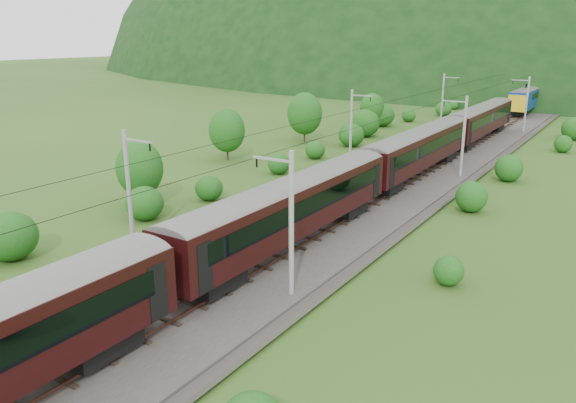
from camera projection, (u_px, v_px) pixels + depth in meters
The scene contains 14 objects.
ground at pixel (205, 274), 34.16m from camera, with size 600.00×600.00×0.00m, color #2A4A17.
railbed at pixel (293, 226), 42.19m from camera, with size 14.00×220.00×0.30m, color #38332D.
track_left at pixel (266, 218), 43.37m from camera, with size 2.40×220.00×0.27m.
track_right at pixel (320, 229), 40.89m from camera, with size 2.40×220.00×0.27m.
catenary_left at pixel (352, 124), 61.88m from camera, with size 2.54×192.28×8.00m.
catenary_right at pixel (463, 135), 55.56m from camera, with size 2.54×192.28×8.00m.
overhead_wires at pixel (293, 135), 40.21m from camera, with size 4.83×198.00×0.03m.
mountain_ridge at pixel (380, 59), 338.43m from camera, with size 336.00×280.00×132.00m, color black.
train at pixel (287, 200), 36.30m from camera, with size 3.12×173.65×5.43m.
hazard_post_near at pixel (434, 146), 67.97m from camera, with size 0.16×0.16×1.52m, color red.
hazard_post_far at pixel (402, 162), 59.41m from camera, with size 0.17×0.17×1.55m, color red.
signal at pixel (448, 123), 82.96m from camera, with size 0.22×0.22×2.03m.
vegetation_left at pixel (236, 150), 58.28m from camera, with size 13.75×151.77×6.70m.
vegetation_right at pixel (445, 256), 33.40m from camera, with size 6.42×108.36×3.07m.
Camera 1 is at (21.22, -23.81, 13.94)m, focal length 35.00 mm.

